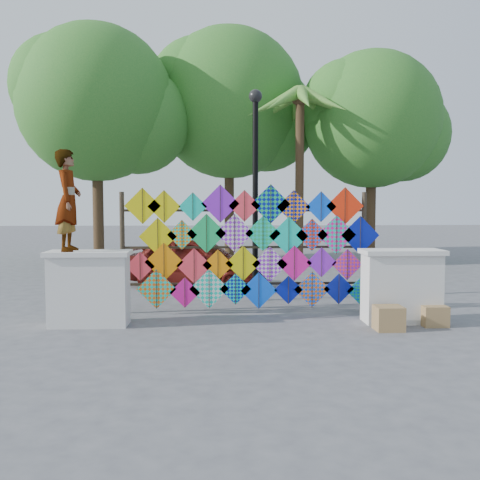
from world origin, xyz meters
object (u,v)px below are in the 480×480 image
(sedan, at_px, (195,261))
(kite_rack, at_px, (249,248))
(lamppost, at_px, (255,174))
(vendor_woman, at_px, (68,200))

(sedan, bearing_deg, kite_rack, -140.07)
(lamppost, bearing_deg, vendor_woman, -146.45)
(vendor_woman, height_order, lamppost, lamppost)
(sedan, height_order, lamppost, lamppost)
(kite_rack, height_order, sedan, kite_rack)
(vendor_woman, height_order, sedan, vendor_woman)
(kite_rack, height_order, lamppost, lamppost)
(vendor_woman, distance_m, sedan, 4.88)
(vendor_woman, bearing_deg, sedan, -26.59)
(vendor_woman, bearing_deg, lamppost, -57.88)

